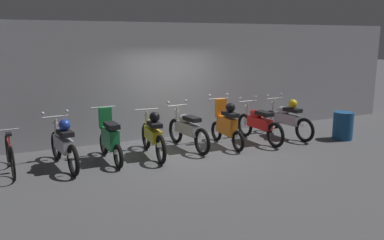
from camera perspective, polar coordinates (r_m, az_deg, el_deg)
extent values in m
plane|color=#4C4C4F|center=(9.63, 0.24, -4.62)|extent=(80.00, 80.00, 0.00)
cube|color=#ADADB2|center=(10.98, -3.84, 5.68)|extent=(16.00, 0.30, 3.12)
torus|color=black|center=(9.46, -18.99, -3.54)|extent=(0.18, 0.66, 0.65)
torus|color=black|center=(8.25, -16.75, -5.60)|extent=(0.18, 0.66, 0.65)
cube|color=#9EA0A8|center=(8.80, -18.02, -3.31)|extent=(0.33, 0.85, 0.28)
ellipsoid|color=#9EA0A8|center=(8.89, -18.38, -1.72)|extent=(0.32, 0.47, 0.22)
cube|color=black|center=(8.56, -17.82, -1.78)|extent=(0.31, 0.55, 0.10)
cylinder|color=#B7BABF|center=(9.21, -19.11, 0.46)|extent=(0.56, 0.11, 0.04)
sphere|color=#B7BABF|center=(9.13, -20.73, 0.90)|extent=(0.07, 0.07, 0.07)
sphere|color=#B7BABF|center=(9.25, -17.59, 1.24)|extent=(0.07, 0.07, 0.07)
cylinder|color=#B7BABF|center=(9.33, -19.04, -1.71)|extent=(0.08, 0.17, 0.65)
sphere|color=silver|center=(9.29, -19.13, -0.39)|extent=(0.12, 0.12, 0.12)
cube|color=white|center=(8.24, -16.84, -4.89)|extent=(0.16, 0.03, 0.10)
sphere|color=#1E389E|center=(8.53, -17.89, -0.66)|extent=(0.24, 0.24, 0.24)
torus|color=black|center=(9.57, -12.58, -3.37)|extent=(0.11, 0.53, 0.53)
torus|color=black|center=(8.50, -10.58, -5.20)|extent=(0.11, 0.53, 0.53)
cube|color=#197238|center=(8.96, -11.71, -2.57)|extent=(0.25, 0.74, 0.44)
cube|color=#197238|center=(9.20, -12.39, 0.32)|extent=(0.28, 0.13, 0.48)
cube|color=black|center=(8.74, -11.51, -0.77)|extent=(0.26, 0.53, 0.10)
cylinder|color=#B7BABF|center=(9.29, -12.67, 1.80)|extent=(0.56, 0.06, 0.04)
cylinder|color=#B7BABF|center=(9.43, -12.62, -0.97)|extent=(0.06, 0.15, 0.85)
sphere|color=silver|center=(9.36, -12.70, 0.94)|extent=(0.12, 0.12, 0.12)
cube|color=white|center=(8.49, -10.65, -4.51)|extent=(0.16, 0.02, 0.10)
torus|color=black|center=(9.89, -6.63, -2.31)|extent=(0.14, 0.65, 0.65)
torus|color=black|center=(8.67, -4.52, -4.27)|extent=(0.14, 0.65, 0.65)
cube|color=gold|center=(9.23, -5.67, -2.09)|extent=(0.28, 0.85, 0.28)
ellipsoid|color=gold|center=(9.33, -5.94, -0.56)|extent=(0.29, 0.46, 0.22)
cube|color=black|center=(9.00, -5.40, -0.62)|extent=(0.28, 0.54, 0.10)
cylinder|color=#B7BABF|center=(9.65, -6.57, 1.53)|extent=(0.56, 0.08, 0.04)
cylinder|color=#B7BABF|center=(9.77, -6.60, -0.56)|extent=(0.07, 0.16, 0.65)
sphere|color=silver|center=(9.72, -6.63, 0.71)|extent=(0.12, 0.12, 0.12)
cube|color=white|center=(8.67, -4.58, -3.59)|extent=(0.16, 0.02, 0.10)
sphere|color=black|center=(8.96, -5.42, 0.44)|extent=(0.24, 0.24, 0.24)
torus|color=black|center=(10.38, -2.38, -1.57)|extent=(0.16, 0.66, 0.65)
torus|color=black|center=(9.29, 1.47, -3.15)|extent=(0.16, 0.66, 0.65)
cube|color=#9EA0A8|center=(9.79, -0.57, -1.24)|extent=(0.31, 0.85, 0.28)
ellipsoid|color=#9EA0A8|center=(9.87, -1.03, 0.18)|extent=(0.30, 0.46, 0.22)
cube|color=black|center=(9.57, -0.02, 0.18)|extent=(0.29, 0.54, 0.10)
cylinder|color=#B7BABF|center=(10.15, -2.14, 2.10)|extent=(0.56, 0.09, 0.04)
sphere|color=#B7BABF|center=(10.02, -3.44, 2.54)|extent=(0.07, 0.07, 0.07)
sphere|color=#B7BABF|center=(10.26, -0.87, 2.78)|extent=(0.07, 0.07, 0.07)
cylinder|color=#B7BABF|center=(10.27, -2.26, 0.11)|extent=(0.07, 0.16, 0.65)
sphere|color=silver|center=(10.22, -2.27, 1.32)|extent=(0.12, 0.12, 0.12)
cube|color=white|center=(9.29, 1.39, -2.52)|extent=(0.16, 0.03, 0.10)
torus|color=black|center=(10.62, 3.54, -1.61)|extent=(0.10, 0.53, 0.53)
torus|color=black|center=(9.64, 6.67, -3.05)|extent=(0.10, 0.53, 0.53)
cube|color=orange|center=(10.06, 5.06, -0.80)|extent=(0.24, 0.74, 0.44)
cube|color=orange|center=(10.28, 4.17, 1.75)|extent=(0.28, 0.13, 0.48)
cube|color=black|center=(9.86, 5.54, 0.83)|extent=(0.25, 0.53, 0.10)
cylinder|color=#B7BABF|center=(10.37, 3.83, 3.07)|extent=(0.56, 0.05, 0.04)
sphere|color=#B7BABF|center=(10.24, 2.55, 3.54)|extent=(0.07, 0.07, 0.07)
sphere|color=#B7BABF|center=(10.48, 5.11, 3.69)|extent=(0.07, 0.07, 0.07)
cylinder|color=#B7BABF|center=(10.49, 3.68, 0.57)|extent=(0.06, 0.15, 0.85)
sphere|color=silver|center=(10.43, 3.71, 2.29)|extent=(0.12, 0.12, 0.12)
cube|color=white|center=(9.64, 6.62, -2.44)|extent=(0.16, 0.02, 0.10)
sphere|color=black|center=(9.83, 5.56, 1.80)|extent=(0.24, 0.24, 0.24)
torus|color=black|center=(11.15, 7.63, -0.74)|extent=(0.13, 0.65, 0.65)
torus|color=black|center=(10.15, 11.93, -2.12)|extent=(0.13, 0.65, 0.65)
cube|color=red|center=(10.60, 9.71, -0.40)|extent=(0.27, 0.84, 0.28)
ellipsoid|color=red|center=(10.68, 9.24, 0.91)|extent=(0.28, 0.45, 0.22)
cube|color=black|center=(10.41, 10.38, 0.92)|extent=(0.27, 0.53, 0.10)
cylinder|color=#B7BABF|center=(10.94, 8.05, 2.69)|extent=(0.56, 0.07, 0.04)
sphere|color=#B7BABF|center=(10.77, 6.94, 3.12)|extent=(0.07, 0.07, 0.07)
sphere|color=#B7BABF|center=(11.08, 9.15, 3.29)|extent=(0.07, 0.07, 0.07)
cylinder|color=#B7BABF|center=(11.04, 7.83, 0.83)|extent=(0.07, 0.16, 0.65)
sphere|color=silver|center=(11.00, 7.86, 1.96)|extent=(0.12, 0.12, 0.12)
cube|color=white|center=(10.15, 11.85, -1.54)|extent=(0.16, 0.02, 0.10)
torus|color=black|center=(11.77, 11.29, -0.20)|extent=(0.16, 0.66, 0.65)
torus|color=black|center=(10.88, 15.93, -1.40)|extent=(0.16, 0.66, 0.65)
cube|color=#9EA0A8|center=(11.27, 13.57, 0.17)|extent=(0.31, 0.85, 0.28)
ellipsoid|color=#9EA0A8|center=(11.34, 13.06, 1.39)|extent=(0.31, 0.47, 0.22)
cube|color=black|center=(11.10, 14.30, 1.42)|extent=(0.30, 0.54, 0.10)
cylinder|color=#B7BABF|center=(11.57, 11.78, 3.05)|extent=(0.56, 0.10, 0.04)
sphere|color=#B7BABF|center=(11.38, 10.84, 3.46)|extent=(0.07, 0.07, 0.07)
sphere|color=#B7BABF|center=(11.74, 12.72, 3.63)|extent=(0.07, 0.07, 0.07)
cylinder|color=#B7BABF|center=(11.67, 11.53, 1.29)|extent=(0.07, 0.16, 0.65)
sphere|color=silver|center=(11.63, 11.57, 2.36)|extent=(0.12, 0.12, 0.12)
cube|color=white|center=(10.87, 15.86, -0.86)|extent=(0.16, 0.03, 0.10)
sphere|color=gold|center=(11.07, 14.34, 2.29)|extent=(0.24, 0.24, 0.24)
torus|color=black|center=(9.41, -25.04, -3.99)|extent=(0.09, 0.68, 0.68)
torus|color=black|center=(8.40, -24.44, -5.75)|extent=(0.09, 0.68, 0.68)
cylinder|color=#B21E1E|center=(8.83, -24.92, -2.95)|extent=(0.09, 0.68, 0.04)
cylinder|color=#B21E1E|center=(8.60, -24.86, -2.62)|extent=(0.03, 0.03, 0.22)
cube|color=black|center=(8.58, -24.93, -1.85)|extent=(0.12, 0.23, 0.05)
cylinder|color=#B7BABF|center=(9.18, -25.23, -1.30)|extent=(0.50, 0.07, 0.03)
cylinder|color=black|center=(8.90, -24.64, -5.85)|extent=(0.13, 0.11, 0.10)
cylinder|color=navy|center=(11.51, 20.94, -0.77)|extent=(0.53, 0.53, 0.75)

